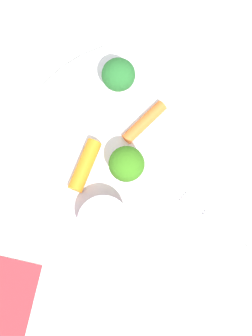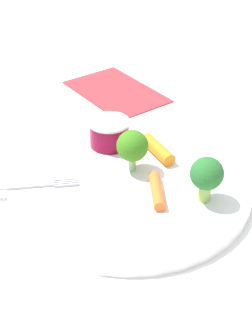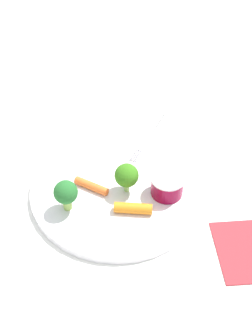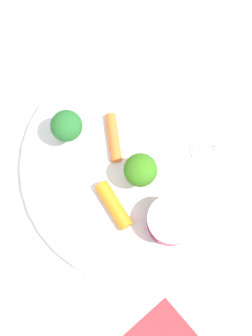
{
  "view_description": "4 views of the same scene",
  "coord_description": "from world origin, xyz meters",
  "px_view_note": "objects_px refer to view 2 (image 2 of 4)",
  "views": [
    {
      "loc": [
        -0.11,
        0.03,
        0.54
      ],
      "look_at": [
        -0.01,
        0.02,
        0.02
      ],
      "focal_mm": 54.24,
      "sensor_mm": 36.0,
      "label": 1
    },
    {
      "loc": [
        0.24,
        -0.35,
        0.33
      ],
      "look_at": [
        -0.01,
        0.01,
        0.02
      ],
      "focal_mm": 49.86,
      "sensor_mm": 36.0,
      "label": 2
    },
    {
      "loc": [
        0.16,
        0.42,
        0.49
      ],
      "look_at": [
        -0.02,
        -0.01,
        0.03
      ],
      "focal_mm": 44.73,
      "sensor_mm": 36.0,
      "label": 3
    },
    {
      "loc": [
        -0.07,
        0.14,
        0.56
      ],
      "look_at": [
        0.01,
        0.02,
        0.03
      ],
      "focal_mm": 53.65,
      "sensor_mm": 36.0,
      "label": 4
    }
  ],
  "objects_px": {
    "plate": "(130,183)",
    "sauce_cup": "(109,133)",
    "napkin": "(116,91)",
    "broccoli_floret_0": "(207,175)",
    "broccoli_floret_1": "(132,146)",
    "carrot_stick_1": "(157,149)",
    "carrot_stick_0": "(157,191)",
    "fork": "(7,188)"
  },
  "relations": [
    {
      "from": "broccoli_floret_1",
      "to": "sauce_cup",
      "type": "bearing_deg",
      "value": 152.51
    },
    {
      "from": "carrot_stick_1",
      "to": "napkin",
      "type": "relative_size",
      "value": 0.35
    },
    {
      "from": "plate",
      "to": "sauce_cup",
      "type": "bearing_deg",
      "value": 144.55
    },
    {
      "from": "broccoli_floret_1",
      "to": "napkin",
      "type": "bearing_deg",
      "value": 131.19
    },
    {
      "from": "carrot_stick_1",
      "to": "broccoli_floret_1",
      "type": "bearing_deg",
      "value": -98.74
    },
    {
      "from": "carrot_stick_1",
      "to": "fork",
      "type": "height_order",
      "value": "carrot_stick_1"
    },
    {
      "from": "fork",
      "to": "napkin",
      "type": "relative_size",
      "value": 0.79
    },
    {
      "from": "carrot_stick_0",
      "to": "napkin",
      "type": "distance_m",
      "value": 0.28
    },
    {
      "from": "sauce_cup",
      "to": "fork",
      "type": "distance_m",
      "value": 0.14
    },
    {
      "from": "sauce_cup",
      "to": "broccoli_floret_1",
      "type": "bearing_deg",
      "value": -27.49
    },
    {
      "from": "broccoli_floret_0",
      "to": "napkin",
      "type": "relative_size",
      "value": 0.33
    },
    {
      "from": "plate",
      "to": "carrot_stick_1",
      "type": "xyz_separation_m",
      "value": [
        -0.0,
        0.06,
        0.01
      ]
    },
    {
      "from": "plate",
      "to": "napkin",
      "type": "relative_size",
      "value": 1.72
    },
    {
      "from": "plate",
      "to": "carrot_stick_0",
      "type": "relative_size",
      "value": 4.9
    },
    {
      "from": "broccoli_floret_1",
      "to": "plate",
      "type": "bearing_deg",
      "value": -64.18
    },
    {
      "from": "carrot_stick_0",
      "to": "carrot_stick_1",
      "type": "xyz_separation_m",
      "value": [
        -0.04,
        0.07,
        0.0
      ]
    },
    {
      "from": "fork",
      "to": "napkin",
      "type": "bearing_deg",
      "value": 101.65
    },
    {
      "from": "sauce_cup",
      "to": "napkin",
      "type": "distance_m",
      "value": 0.17
    },
    {
      "from": "carrot_stick_1",
      "to": "napkin",
      "type": "height_order",
      "value": "carrot_stick_1"
    },
    {
      "from": "napkin",
      "to": "broccoli_floret_0",
      "type": "bearing_deg",
      "value": -35.27
    },
    {
      "from": "sauce_cup",
      "to": "napkin",
      "type": "xyz_separation_m",
      "value": [
        -0.1,
        0.14,
        -0.03
      ]
    },
    {
      "from": "sauce_cup",
      "to": "carrot_stick_1",
      "type": "relative_size",
      "value": 0.92
    },
    {
      "from": "carrot_stick_1",
      "to": "broccoli_floret_0",
      "type": "bearing_deg",
      "value": -26.89
    },
    {
      "from": "plate",
      "to": "broccoli_floret_0",
      "type": "distance_m",
      "value": 0.1
    },
    {
      "from": "sauce_cup",
      "to": "fork",
      "type": "bearing_deg",
      "value": -105.15
    },
    {
      "from": "broccoli_floret_0",
      "to": "carrot_stick_0",
      "type": "xyz_separation_m",
      "value": [
        -0.05,
        -0.02,
        -0.03
      ]
    },
    {
      "from": "fork",
      "to": "napkin",
      "type": "distance_m",
      "value": 0.29
    },
    {
      "from": "sauce_cup",
      "to": "carrot_stick_1",
      "type": "distance_m",
      "value": 0.06
    },
    {
      "from": "plate",
      "to": "fork",
      "type": "xyz_separation_m",
      "value": [
        -0.1,
        -0.09,
        0.01
      ]
    },
    {
      "from": "broccoli_floret_0",
      "to": "sauce_cup",
      "type": "bearing_deg",
      "value": 168.78
    },
    {
      "from": "plate",
      "to": "fork",
      "type": "bearing_deg",
      "value": -136.65
    },
    {
      "from": "plate",
      "to": "carrot_stick_1",
      "type": "relative_size",
      "value": 4.92
    },
    {
      "from": "sauce_cup",
      "to": "plate",
      "type": "bearing_deg",
      "value": -35.45
    },
    {
      "from": "plate",
      "to": "carrot_stick_0",
      "type": "height_order",
      "value": "carrot_stick_0"
    },
    {
      "from": "broccoli_floret_1",
      "to": "fork",
      "type": "bearing_deg",
      "value": -129.89
    },
    {
      "from": "plate",
      "to": "broccoli_floret_1",
      "type": "bearing_deg",
      "value": 115.82
    },
    {
      "from": "carrot_stick_1",
      "to": "fork",
      "type": "relative_size",
      "value": 0.44
    },
    {
      "from": "plate",
      "to": "broccoli_floret_1",
      "type": "height_order",
      "value": "broccoli_floret_1"
    },
    {
      "from": "plate",
      "to": "sauce_cup",
      "type": "height_order",
      "value": "sauce_cup"
    },
    {
      "from": "plate",
      "to": "carrot_stick_1",
      "type": "distance_m",
      "value": 0.06
    },
    {
      "from": "plate",
      "to": "carrot_stick_1",
      "type": "height_order",
      "value": "carrot_stick_1"
    },
    {
      "from": "plate",
      "to": "napkin",
      "type": "xyz_separation_m",
      "value": [
        -0.16,
        0.19,
        -0.0
      ]
    }
  ]
}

